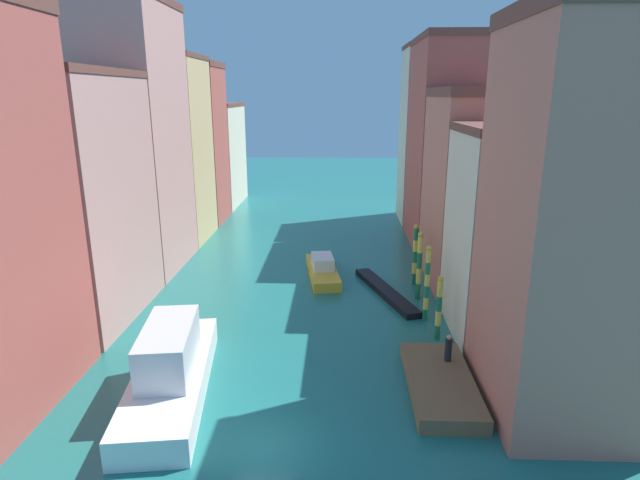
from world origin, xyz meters
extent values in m
plane|color=#1E6B66|center=(0.00, 24.50, 0.00)|extent=(154.00, 154.00, 0.00)
cube|color=tan|center=(-13.13, 13.01, 7.58)|extent=(6.09, 10.48, 15.16)
cube|color=brown|center=(-13.13, 13.01, 15.39)|extent=(6.21, 10.69, 0.45)
cube|color=tan|center=(-13.13, 23.18, 10.31)|extent=(6.09, 9.45, 20.62)
cube|color=#DBB77A|center=(-13.13, 31.98, 8.64)|extent=(6.09, 7.89, 17.27)
cube|color=brown|center=(-13.13, 31.98, 17.49)|extent=(6.21, 8.05, 0.43)
cube|color=#B25147|center=(-13.13, 39.78, 8.43)|extent=(6.09, 7.09, 16.86)
cube|color=brown|center=(-13.13, 39.78, 17.18)|extent=(6.21, 7.23, 0.64)
cube|color=beige|center=(-13.13, 49.12, 6.29)|extent=(6.09, 10.96, 12.58)
cube|color=brown|center=(-13.13, 49.12, 12.80)|extent=(6.21, 11.18, 0.44)
cube|color=#C6705B|center=(13.13, 3.71, 8.43)|extent=(6.09, 8.07, 16.86)
cube|color=brown|center=(13.13, 3.71, 17.25)|extent=(6.21, 8.23, 0.76)
cube|color=beige|center=(13.13, 11.69, 6.00)|extent=(6.09, 7.41, 12.00)
cube|color=brown|center=(13.13, 11.69, 12.25)|extent=(6.21, 7.56, 0.49)
cube|color=#C6705B|center=(13.13, 20.57, 6.97)|extent=(6.09, 9.85, 13.93)
cube|color=brown|center=(13.13, 20.57, 14.27)|extent=(6.21, 10.05, 0.66)
cube|color=#B25147|center=(13.13, 31.35, 9.30)|extent=(6.09, 10.94, 18.59)
cube|color=brown|center=(13.13, 31.35, 18.88)|extent=(6.21, 11.16, 0.58)
cube|color=beige|center=(13.13, 40.95, 9.40)|extent=(6.09, 7.13, 18.80)
cube|color=brown|center=(13.13, 40.95, 19.02)|extent=(6.21, 7.27, 0.44)
cube|color=brown|center=(8.23, 4.59, 0.39)|extent=(3.11, 7.19, 0.77)
cylinder|color=black|center=(8.86, 6.22, 1.37)|extent=(0.36, 0.36, 1.19)
sphere|color=tan|center=(8.86, 6.22, 2.09)|extent=(0.26, 0.26, 0.26)
cylinder|color=#197247|center=(9.06, 10.18, 0.46)|extent=(0.34, 0.34, 0.92)
cylinder|color=#E5D14C|center=(9.06, 10.18, 1.38)|extent=(0.34, 0.34, 0.92)
cylinder|color=#197247|center=(9.06, 10.18, 2.30)|extent=(0.34, 0.34, 0.92)
cylinder|color=#E5D14C|center=(9.06, 10.18, 3.22)|extent=(0.34, 0.34, 0.92)
sphere|color=gold|center=(9.06, 10.18, 3.81)|extent=(0.37, 0.37, 0.37)
cylinder|color=#197247|center=(8.76, 12.89, 0.39)|extent=(0.31, 0.31, 0.79)
cylinder|color=#E5D14C|center=(8.76, 12.89, 1.18)|extent=(0.31, 0.31, 0.79)
cylinder|color=#197247|center=(8.76, 12.89, 1.97)|extent=(0.31, 0.31, 0.79)
cylinder|color=#E5D14C|center=(8.76, 12.89, 2.76)|extent=(0.31, 0.31, 0.79)
cylinder|color=#197247|center=(8.76, 12.89, 3.55)|extent=(0.31, 0.31, 0.79)
cylinder|color=#E5D14C|center=(8.76, 12.89, 4.34)|extent=(0.31, 0.31, 0.79)
sphere|color=gold|center=(8.76, 12.89, 4.86)|extent=(0.34, 0.34, 0.34)
cylinder|color=#197247|center=(8.81, 16.56, 0.58)|extent=(0.36, 0.36, 1.15)
cylinder|color=#E5D14C|center=(8.81, 16.56, 1.73)|extent=(0.36, 0.36, 1.15)
cylinder|color=#197247|center=(8.81, 16.56, 2.88)|extent=(0.36, 0.36, 1.15)
cylinder|color=#E5D14C|center=(8.81, 16.56, 4.03)|extent=(0.36, 0.36, 1.15)
sphere|color=gold|center=(8.81, 16.56, 4.75)|extent=(0.39, 0.39, 0.39)
cylinder|color=#197247|center=(8.93, 19.51, 0.44)|extent=(0.36, 0.36, 0.88)
cylinder|color=#E5D14C|center=(8.93, 19.51, 1.32)|extent=(0.36, 0.36, 0.88)
cylinder|color=#197247|center=(8.93, 19.51, 2.20)|extent=(0.36, 0.36, 0.88)
cylinder|color=#E5D14C|center=(8.93, 19.51, 3.08)|extent=(0.36, 0.36, 0.88)
cylinder|color=#197247|center=(8.93, 19.51, 3.96)|extent=(0.36, 0.36, 0.88)
sphere|color=gold|center=(8.93, 19.51, 4.54)|extent=(0.39, 0.39, 0.39)
cube|color=white|center=(-4.95, 3.93, 0.68)|extent=(4.78, 11.51, 1.35)
cube|color=silver|center=(-4.95, 3.93, 2.42)|extent=(2.95, 5.51, 2.15)
cube|color=black|center=(6.59, 17.32, 0.22)|extent=(4.14, 9.18, 0.44)
cube|color=gold|center=(1.86, 20.94, 0.39)|extent=(3.11, 7.58, 0.78)
cube|color=silver|center=(1.86, 20.94, 1.26)|extent=(1.97, 2.94, 0.96)
camera|label=1|loc=(3.18, -18.18, 14.13)|focal=29.03mm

